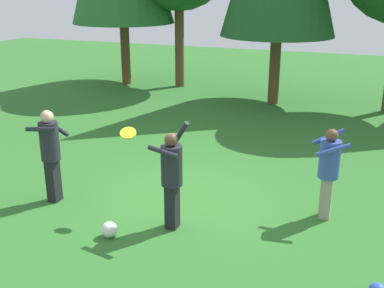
% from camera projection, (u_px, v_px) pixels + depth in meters
% --- Properties ---
extents(ground_plane, '(40.00, 40.00, 0.00)m').
position_uv_depth(ground_plane, '(183.00, 201.00, 8.74)').
color(ground_plane, '#2D6B28').
extents(person_thrower, '(0.58, 0.58, 1.78)m').
position_uv_depth(person_thrower, '(172.00, 173.00, 7.51)').
color(person_thrower, black).
rests_on(person_thrower, ground_plane).
extents(person_catcher, '(0.60, 0.51, 1.71)m').
position_uv_depth(person_catcher, '(50.00, 148.00, 8.43)').
color(person_catcher, black).
rests_on(person_catcher, ground_plane).
extents(person_bystander, '(0.65, 0.62, 1.57)m').
position_uv_depth(person_bystander, '(329.00, 166.00, 7.85)').
color(person_bystander, gray).
rests_on(person_bystander, ground_plane).
extents(frisbee, '(0.34, 0.33, 0.15)m').
position_uv_depth(frisbee, '(128.00, 133.00, 7.85)').
color(frisbee, yellow).
extents(ball_white, '(0.25, 0.25, 0.25)m').
position_uv_depth(ball_white, '(109.00, 230.00, 7.48)').
color(ball_white, white).
rests_on(ball_white, ground_plane).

